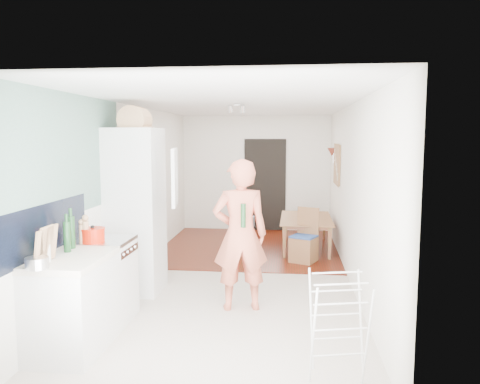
% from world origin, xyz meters
% --- Properties ---
extents(room_shell, '(3.20, 7.00, 2.50)m').
position_xyz_m(room_shell, '(0.00, 0.00, 1.25)').
color(room_shell, white).
rests_on(room_shell, ground).
extents(floor, '(3.20, 7.00, 0.01)m').
position_xyz_m(floor, '(0.00, 0.00, 0.00)').
color(floor, beige).
rests_on(floor, ground).
extents(wood_floor_overlay, '(3.20, 3.30, 0.01)m').
position_xyz_m(wood_floor_overlay, '(0.00, 1.85, 0.01)').
color(wood_floor_overlay, '#5D1107').
rests_on(wood_floor_overlay, room_shell).
extents(sage_wall_panel, '(0.02, 3.00, 1.30)m').
position_xyz_m(sage_wall_panel, '(-1.59, -2.00, 1.85)').
color(sage_wall_panel, gray).
rests_on(sage_wall_panel, room_shell).
extents(tile_splashback, '(0.02, 1.90, 0.50)m').
position_xyz_m(tile_splashback, '(-1.59, -2.55, 1.15)').
color(tile_splashback, black).
rests_on(tile_splashback, room_shell).
extents(doorway_recess, '(0.90, 0.04, 2.00)m').
position_xyz_m(doorway_recess, '(0.20, 3.48, 1.00)').
color(doorway_recess, black).
rests_on(doorway_recess, room_shell).
extents(base_cabinet, '(0.60, 0.90, 0.86)m').
position_xyz_m(base_cabinet, '(-1.30, -2.55, 0.43)').
color(base_cabinet, silver).
rests_on(base_cabinet, room_shell).
extents(worktop, '(0.62, 0.92, 0.06)m').
position_xyz_m(worktop, '(-1.30, -2.55, 0.89)').
color(worktop, beige).
rests_on(worktop, room_shell).
extents(range_cooker, '(0.60, 0.60, 0.88)m').
position_xyz_m(range_cooker, '(-1.30, -1.80, 0.44)').
color(range_cooker, silver).
rests_on(range_cooker, room_shell).
extents(cooker_top, '(0.60, 0.60, 0.04)m').
position_xyz_m(cooker_top, '(-1.30, -1.80, 0.90)').
color(cooker_top, silver).
rests_on(cooker_top, room_shell).
extents(fridge_housing, '(0.66, 0.66, 2.15)m').
position_xyz_m(fridge_housing, '(-1.27, -0.78, 1.07)').
color(fridge_housing, silver).
rests_on(fridge_housing, room_shell).
extents(fridge_door, '(0.14, 0.56, 0.70)m').
position_xyz_m(fridge_door, '(-0.66, -1.08, 1.55)').
color(fridge_door, silver).
rests_on(fridge_door, room_shell).
extents(fridge_interior, '(0.02, 0.52, 0.66)m').
position_xyz_m(fridge_interior, '(-0.96, -0.78, 1.55)').
color(fridge_interior, white).
rests_on(fridge_interior, room_shell).
extents(pinboard, '(0.03, 0.90, 0.70)m').
position_xyz_m(pinboard, '(1.58, 1.90, 1.55)').
color(pinboard, tan).
rests_on(pinboard, room_shell).
extents(pinboard_frame, '(0.00, 0.94, 0.74)m').
position_xyz_m(pinboard_frame, '(1.57, 1.90, 1.55)').
color(pinboard_frame, brown).
rests_on(pinboard_frame, room_shell).
extents(wall_sconce, '(0.18, 0.18, 0.16)m').
position_xyz_m(wall_sconce, '(1.54, 2.55, 1.75)').
color(wall_sconce, maroon).
rests_on(wall_sconce, room_shell).
extents(person, '(0.86, 0.66, 2.11)m').
position_xyz_m(person, '(0.17, -1.29, 1.05)').
color(person, '#DD6D52').
rests_on(person, floor).
extents(dining_table, '(0.79, 1.40, 0.49)m').
position_xyz_m(dining_table, '(1.07, 1.82, 0.24)').
color(dining_table, brown).
rests_on(dining_table, floor).
extents(dining_chair, '(0.49, 0.49, 0.89)m').
position_xyz_m(dining_chair, '(0.98, 0.88, 0.44)').
color(dining_chair, brown).
rests_on(dining_chair, floor).
extents(stool, '(0.39, 0.39, 0.44)m').
position_xyz_m(stool, '(-0.11, 1.47, 0.22)').
color(stool, brown).
rests_on(stool, floor).
extents(grey_drape, '(0.43, 0.43, 0.19)m').
position_xyz_m(grey_drape, '(-0.10, 1.48, 0.53)').
color(grey_drape, gray).
rests_on(grey_drape, stool).
extents(drying_rack, '(0.53, 0.50, 0.89)m').
position_xyz_m(drying_rack, '(1.16, -2.79, 0.44)').
color(drying_rack, silver).
rests_on(drying_rack, floor).
extents(bread_bin, '(0.43, 0.42, 0.20)m').
position_xyz_m(bread_bin, '(-1.22, -0.86, 2.25)').
color(bread_bin, tan).
rests_on(bread_bin, fridge_housing).
extents(red_casserole, '(0.28, 0.28, 0.15)m').
position_xyz_m(red_casserole, '(-1.34, -1.95, 1.00)').
color(red_casserole, red).
rests_on(red_casserole, cooker_top).
extents(steel_pan, '(0.21, 0.21, 0.10)m').
position_xyz_m(steel_pan, '(-1.39, -2.97, 0.97)').
color(steel_pan, silver).
rests_on(steel_pan, worktop).
extents(held_bottle, '(0.06, 0.06, 0.27)m').
position_xyz_m(held_bottle, '(0.22, -1.46, 1.15)').
color(held_bottle, '#173F1C').
rests_on(held_bottle, person).
extents(bottle_a, '(0.08, 0.08, 0.33)m').
position_xyz_m(bottle_a, '(-1.44, -2.24, 1.08)').
color(bottle_a, '#173F1C').
rests_on(bottle_a, worktop).
extents(bottle_b, '(0.08, 0.08, 0.30)m').
position_xyz_m(bottle_b, '(-1.41, -2.39, 1.07)').
color(bottle_b, '#173F1C').
rests_on(bottle_b, worktop).
extents(bottle_c, '(0.09, 0.09, 0.20)m').
position_xyz_m(bottle_c, '(-1.43, -2.76, 1.02)').
color(bottle_c, silver).
rests_on(bottle_c, worktop).
extents(pepper_mill_front, '(0.06, 0.06, 0.20)m').
position_xyz_m(pepper_mill_front, '(-1.43, -2.02, 1.02)').
color(pepper_mill_front, tan).
rests_on(pepper_mill_front, worktop).
extents(pepper_mill_back, '(0.08, 0.08, 0.24)m').
position_xyz_m(pepper_mill_back, '(-1.39, -2.02, 1.04)').
color(pepper_mill_back, tan).
rests_on(pepper_mill_back, worktop).
extents(chopping_boards, '(0.10, 0.25, 0.34)m').
position_xyz_m(chopping_boards, '(-1.40, -2.81, 1.09)').
color(chopping_boards, tan).
rests_on(chopping_boards, worktop).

